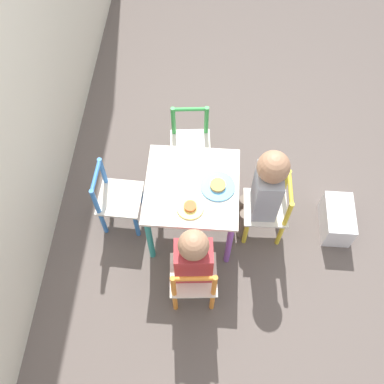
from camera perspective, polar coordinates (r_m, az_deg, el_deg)
The scene contains 11 objects.
ground_plane at distance 2.94m, azimuth 0.00°, elevation -4.13°, with size 6.00×6.00×0.00m, color #5B514C.
kids_table at distance 2.58m, azimuth 0.00°, elevation -0.13°, with size 0.53×0.53×0.49m.
chair_orange at distance 2.53m, azimuth 0.19°, elevation -11.08°, with size 0.28×0.28×0.51m.
chair_yellow at distance 2.75m, azimuth 9.74°, elevation -2.14°, with size 0.27×0.27×0.51m.
chair_green at distance 2.97m, azimuth -0.22°, elevation 6.10°, with size 0.28×0.28×0.51m.
chair_blue at distance 2.78m, azimuth -9.57°, elevation -0.88°, with size 0.27×0.27×0.51m.
child_left at distance 2.39m, azimuth 0.17°, elevation -8.33°, with size 0.22×0.21×0.71m.
child_front at distance 2.54m, azimuth 9.20°, elevation 0.37°, with size 0.20×0.22×0.79m.
plate_left at distance 2.43m, azimuth -0.23°, elevation -1.94°, with size 0.15×0.15×0.03m.
plate_front at distance 2.50m, azimuth 3.30°, elevation 0.76°, with size 0.19×0.19×0.03m.
storage_bin at distance 2.99m, azimuth 17.92°, elevation -3.33°, with size 0.29×0.18×0.20m.
Camera 1 is at (-1.30, -0.09, 2.64)m, focal length 42.00 mm.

